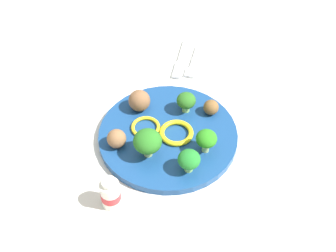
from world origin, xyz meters
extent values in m
plane|color=silver|center=(0.00, 0.00, 0.00)|extent=(4.00, 4.00, 0.00)
cylinder|color=navy|center=(0.00, 0.00, 0.01)|extent=(0.28, 0.28, 0.02)
cylinder|color=#9FD073|center=(-0.07, 0.02, 0.02)|extent=(0.02, 0.02, 0.01)
ellipsoid|color=#29641F|center=(-0.07, 0.02, 0.05)|extent=(0.04, 0.04, 0.03)
cylinder|color=#A5C06E|center=(0.06, -0.02, 0.03)|extent=(0.02, 0.02, 0.02)
ellipsoid|color=#286F20|center=(0.06, -0.02, 0.05)|extent=(0.05, 0.05, 0.04)
cylinder|color=#8DCC6D|center=(0.08, 0.06, 0.02)|extent=(0.02, 0.02, 0.01)
ellipsoid|color=#207628|center=(0.08, 0.06, 0.05)|extent=(0.04, 0.04, 0.03)
cylinder|color=#A3C276|center=(0.03, 0.08, 0.03)|extent=(0.01, 0.01, 0.02)
ellipsoid|color=#29801C|center=(0.03, 0.08, 0.05)|extent=(0.04, 0.04, 0.03)
sphere|color=brown|center=(-0.08, 0.07, 0.03)|extent=(0.03, 0.03, 0.03)
sphere|color=brown|center=(0.06, -0.09, 0.03)|extent=(0.04, 0.04, 0.04)
sphere|color=brown|center=(-0.05, -0.08, 0.04)|extent=(0.05, 0.05, 0.05)
torus|color=yellow|center=(0.00, 0.02, 0.02)|extent=(0.09, 0.09, 0.01)
torus|color=yellow|center=(0.00, -0.05, 0.02)|extent=(0.07, 0.07, 0.01)
cube|color=white|center=(-0.25, -0.01, 0.00)|extent=(0.17, 0.12, 0.01)
cube|color=silver|center=(-0.26, 0.00, 0.01)|extent=(0.09, 0.01, 0.01)
cube|color=silver|center=(-0.20, 0.00, 0.01)|extent=(0.03, 0.02, 0.01)
cube|color=white|center=(-0.28, -0.03, 0.01)|extent=(0.09, 0.02, 0.01)
cube|color=silver|center=(-0.20, -0.03, 0.01)|extent=(0.06, 0.02, 0.01)
cylinder|color=white|center=(0.18, -0.06, 0.03)|extent=(0.03, 0.03, 0.06)
cylinder|color=red|center=(0.18, -0.06, 0.03)|extent=(0.04, 0.04, 0.02)
cylinder|color=silver|center=(0.18, -0.06, 0.06)|extent=(0.03, 0.03, 0.01)
camera|label=1|loc=(0.57, 0.15, 0.68)|focal=47.50mm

